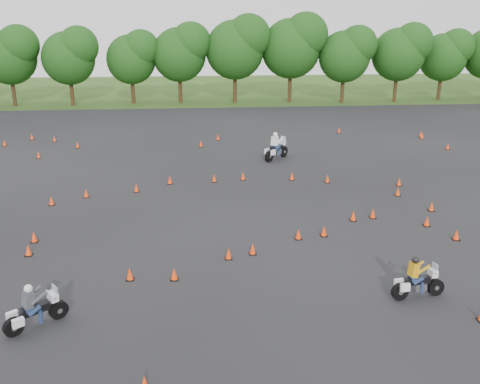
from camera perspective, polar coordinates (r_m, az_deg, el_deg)
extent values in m
plane|color=#2D5119|center=(22.78, 0.91, -6.00)|extent=(140.00, 140.00, 0.00)
plane|color=black|center=(28.33, -0.36, -1.04)|extent=(62.00, 62.00, 0.00)
cone|color=#FF3D0A|center=(40.48, -4.19, 5.14)|extent=(0.26, 0.26, 0.45)
cone|color=#FF3D0A|center=(44.43, -23.83, 4.80)|extent=(0.26, 0.26, 0.45)
cone|color=#FF3D0A|center=(26.78, 14.00, -2.26)|extent=(0.26, 0.26, 0.45)
cone|color=#FF3D0A|center=(32.08, 0.32, 1.69)|extent=(0.26, 0.26, 0.45)
cone|color=#FF3D0A|center=(25.34, 22.08, -4.27)|extent=(0.26, 0.26, 0.45)
cone|color=#FF3D0A|center=(14.99, -10.13, -19.53)|extent=(0.26, 0.26, 0.45)
cone|color=#FF3D0A|center=(39.64, -20.70, 3.72)|extent=(0.26, 0.26, 0.45)
cone|color=#FF3D0A|center=(24.18, 8.95, -4.16)|extent=(0.26, 0.26, 0.45)
cone|color=#FF3D0A|center=(26.23, 11.99, -2.54)|extent=(0.26, 0.26, 0.45)
cone|color=#FF3D0A|center=(32.21, 5.55, 1.68)|extent=(0.26, 0.26, 0.45)
cone|color=#FF3D0A|center=(20.24, -7.04, -8.69)|extent=(0.26, 0.26, 0.45)
cone|color=#FF3D0A|center=(46.18, 10.52, 6.50)|extent=(0.26, 0.26, 0.45)
cone|color=#FF3D0A|center=(41.85, -16.94, 4.82)|extent=(0.26, 0.26, 0.45)
cone|color=#FF3D0A|center=(31.57, -7.48, 1.26)|extent=(0.26, 0.26, 0.45)
cone|color=#FF3D0A|center=(29.44, -19.48, -0.91)|extent=(0.26, 0.26, 0.45)
cone|color=#FF3D0A|center=(30.47, 16.49, 0.03)|extent=(0.26, 0.26, 0.45)
cone|color=#FF3D0A|center=(22.14, 1.36, -6.10)|extent=(0.26, 0.26, 0.45)
cone|color=#FF3D0A|center=(46.20, 18.75, 5.85)|extent=(0.26, 0.26, 0.45)
cone|color=#FF3D0A|center=(30.15, -16.10, -0.13)|extent=(0.26, 0.26, 0.45)
cone|color=#FF3D0A|center=(32.31, 16.61, 1.04)|extent=(0.26, 0.26, 0.45)
cone|color=#FF3D0A|center=(45.54, 18.86, 5.67)|extent=(0.26, 0.26, 0.45)
cone|color=#FF3D0A|center=(31.72, -2.77, 1.48)|extent=(0.26, 0.26, 0.45)
cone|color=#FF3D0A|center=(23.66, -21.66, -5.81)|extent=(0.26, 0.26, 0.45)
cone|color=#FF3D0A|center=(28.61, 19.76, -1.48)|extent=(0.26, 0.26, 0.45)
cone|color=#FF3D0A|center=(26.50, 19.32, -2.98)|extent=(0.26, 0.26, 0.45)
cone|color=#FF3D0A|center=(31.98, 9.31, 1.40)|extent=(0.26, 0.26, 0.45)
cone|color=#FF3D0A|center=(20.50, -11.68, -8.58)|extent=(0.26, 0.26, 0.45)
cone|color=#FF3D0A|center=(30.42, -11.00, 0.42)|extent=(0.26, 0.26, 0.45)
cone|color=#FF3D0A|center=(23.71, 6.25, -4.51)|extent=(0.26, 0.26, 0.45)
cone|color=#FF3D0A|center=(42.69, -2.37, 5.85)|extent=(0.26, 0.26, 0.45)
cone|color=#FF3D0A|center=(45.95, -21.32, 5.51)|extent=(0.26, 0.26, 0.45)
cone|color=#FF3D0A|center=(42.45, 21.28, 4.55)|extent=(0.26, 0.26, 0.45)
cone|color=#FF3D0A|center=(21.72, -1.24, -6.60)|extent=(0.26, 0.26, 0.45)
cone|color=#FF3D0A|center=(44.58, -19.20, 5.38)|extent=(0.26, 0.26, 0.45)
cone|color=#FF3D0A|center=(24.94, -21.12, -4.51)|extent=(0.26, 0.26, 0.45)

